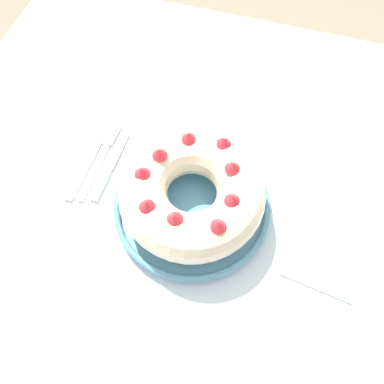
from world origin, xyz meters
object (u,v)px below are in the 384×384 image
(bundt_cake, at_px, (192,192))
(cake_knife, at_px, (108,171))
(serving_knife, at_px, (86,164))
(napkin, at_px, (321,266))
(serving_dish, at_px, (192,206))
(fork, at_px, (102,155))

(bundt_cake, relative_size, cake_knife, 1.57)
(bundt_cake, relative_size, serving_knife, 1.30)
(cake_knife, height_order, napkin, cake_knife)
(serving_dish, relative_size, serving_knife, 1.47)
(fork, relative_size, napkin, 1.48)
(serving_dish, bearing_deg, serving_knife, 172.17)
(serving_knife, xyz_separation_m, napkin, (0.50, -0.08, -0.00))
(serving_dish, xyz_separation_m, cake_knife, (-0.19, 0.03, -0.01))
(serving_dish, height_order, napkin, serving_dish)
(cake_knife, bearing_deg, fork, 132.71)
(cake_knife, bearing_deg, napkin, -6.30)
(bundt_cake, distance_m, napkin, 0.27)
(bundt_cake, distance_m, fork, 0.24)
(serving_knife, distance_m, napkin, 0.51)
(cake_knife, bearing_deg, serving_knife, -179.06)
(serving_dish, xyz_separation_m, bundt_cake, (-0.00, 0.00, 0.06))
(serving_knife, bearing_deg, cake_knife, 3.01)
(fork, xyz_separation_m, serving_knife, (-0.02, -0.03, 0.00))
(serving_knife, height_order, napkin, serving_knife)
(serving_dish, xyz_separation_m, fork, (-0.22, 0.06, -0.01))
(bundt_cake, relative_size, fork, 1.37)
(serving_dish, relative_size, fork, 1.55)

